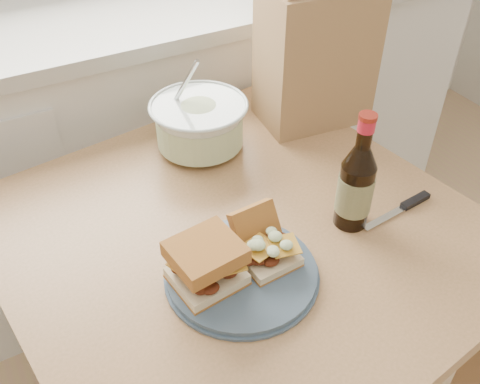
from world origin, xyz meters
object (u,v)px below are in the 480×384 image
dining_table (240,265)px  beer_bottle (356,185)px  coleslaw_bowl (200,126)px  paper_bag (316,55)px  plate (242,273)px

dining_table → beer_bottle: beer_bottle is taller
coleslaw_bowl → beer_bottle: (0.15, -0.39, 0.04)m
beer_bottle → paper_bag: paper_bag is taller
coleslaw_bowl → beer_bottle: bearing=-68.6°
dining_table → coleslaw_bowl: 0.35m
plate → paper_bag: size_ratio=0.80×
dining_table → plate: plate is taller
dining_table → paper_bag: 0.55m
coleslaw_bowl → beer_bottle: 0.42m
dining_table → paper_bag: bearing=29.8°
dining_table → beer_bottle: (0.21, -0.09, 0.21)m
beer_bottle → dining_table: bearing=176.0°
dining_table → beer_bottle: size_ratio=4.00×
coleslaw_bowl → paper_bag: size_ratio=0.67×
paper_bag → plate: bearing=-130.6°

